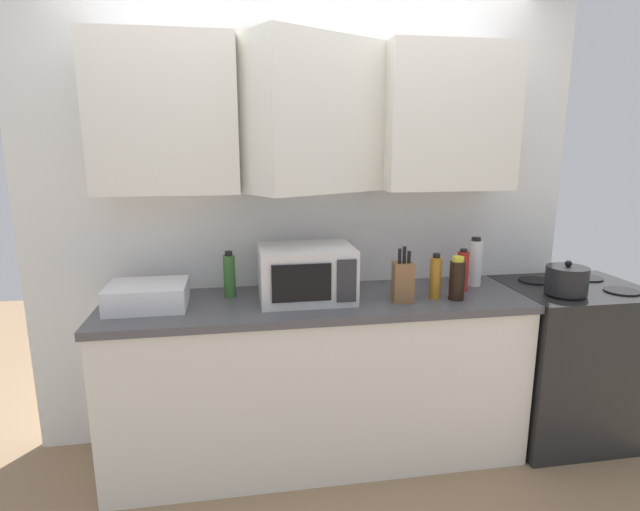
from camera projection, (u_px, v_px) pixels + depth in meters
name	position (u px, v px, depth m)	size (l,w,h in m)	color
wall_back_with_cabinets	(310.00, 167.00, 2.69)	(3.08, 0.62, 2.60)	white
counter_run	(317.00, 378.00, 2.71)	(2.21, 0.63, 0.90)	white
stove_range	(568.00, 360.00, 2.93)	(0.76, 0.64, 0.91)	black
kettle	(567.00, 280.00, 2.66)	(0.22, 0.22, 0.18)	black
microwave	(306.00, 273.00, 2.58)	(0.48, 0.37, 0.28)	silver
dish_rack	(148.00, 296.00, 2.47)	(0.38, 0.30, 0.12)	silver
knife_block	(403.00, 281.00, 2.57)	(0.12, 0.13, 0.29)	brown
bottle_amber_vinegar	(435.00, 277.00, 2.61)	(0.06, 0.06, 0.24)	#AD701E
bottle_red_sauce	(463.00, 271.00, 2.75)	(0.06, 0.06, 0.23)	red
bottle_soy_dark	(457.00, 279.00, 2.58)	(0.08, 0.08, 0.23)	black
bottle_green_oil	(229.00, 275.00, 2.63)	(0.06, 0.06, 0.25)	#386B2D
bottle_white_jar	(475.00, 262.00, 2.84)	(0.08, 0.08, 0.28)	white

